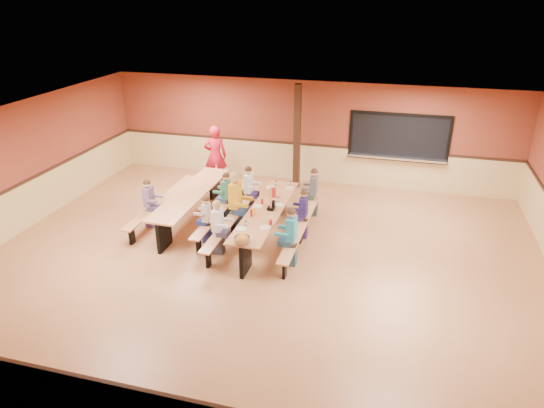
# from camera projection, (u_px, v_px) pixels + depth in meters

# --- Properties ---
(ground) EXTENTS (12.00, 12.00, 0.00)m
(ground) POSITION_uv_depth(u_px,v_px,m) (261.00, 261.00, 10.47)
(ground) COLOR #975D39
(ground) RESTS_ON ground
(room_envelope) EXTENTS (12.04, 10.04, 3.02)m
(room_envelope) POSITION_uv_depth(u_px,v_px,m) (261.00, 233.00, 10.18)
(room_envelope) COLOR brown
(room_envelope) RESTS_ON ground
(kitchen_pass_through) EXTENTS (2.78, 0.28, 1.38)m
(kitchen_pass_through) POSITION_uv_depth(u_px,v_px,m) (399.00, 140.00, 13.61)
(kitchen_pass_through) COLOR black
(kitchen_pass_through) RESTS_ON ground
(structural_post) EXTENTS (0.18, 0.18, 3.00)m
(structural_post) POSITION_uv_depth(u_px,v_px,m) (297.00, 137.00, 13.77)
(structural_post) COLOR black
(structural_post) RESTS_ON ground
(cafeteria_table_main) EXTENTS (1.91, 3.70, 0.74)m
(cafeteria_table_main) POSITION_uv_depth(u_px,v_px,m) (266.00, 218.00, 11.22)
(cafeteria_table_main) COLOR #BD784B
(cafeteria_table_main) RESTS_ON ground
(cafeteria_table_second) EXTENTS (1.91, 3.70, 0.74)m
(cafeteria_table_second) POSITION_uv_depth(u_px,v_px,m) (192.00, 200.00, 12.14)
(cafeteria_table_second) COLOR #BD784B
(cafeteria_table_second) RESTS_ON ground
(seated_child_white_left) EXTENTS (0.39, 0.32, 1.25)m
(seated_child_white_left) POSITION_uv_depth(u_px,v_px,m) (218.00, 228.00, 10.54)
(seated_child_white_left) COLOR white
(seated_child_white_left) RESTS_ON ground
(seated_adult_yellow) EXTENTS (0.49, 0.40, 1.45)m
(seated_adult_yellow) POSITION_uv_depth(u_px,v_px,m) (235.00, 202.00, 11.54)
(seated_adult_yellow) COLOR gold
(seated_adult_yellow) RESTS_ON ground
(seated_child_grey_left) EXTENTS (0.39, 0.32, 1.25)m
(seated_child_grey_left) POSITION_uv_depth(u_px,v_px,m) (249.00, 190.00, 12.49)
(seated_child_grey_left) COLOR white
(seated_child_grey_left) RESTS_ON ground
(seated_child_teal_right) EXTENTS (0.41, 0.33, 1.29)m
(seated_child_teal_right) POSITION_uv_depth(u_px,v_px,m) (291.00, 237.00, 10.10)
(seated_child_teal_right) COLOR teal
(seated_child_teal_right) RESTS_ON ground
(seated_child_navy_right) EXTENTS (0.36, 0.29, 1.19)m
(seated_child_navy_right) POSITION_uv_depth(u_px,v_px,m) (303.00, 214.00, 11.23)
(seated_child_navy_right) COLOR #201751
(seated_child_navy_right) RESTS_ON ground
(seated_child_char_right) EXTENTS (0.39, 0.32, 1.25)m
(seated_child_char_right) POSITION_uv_depth(u_px,v_px,m) (314.00, 192.00, 12.34)
(seated_child_char_right) COLOR #4C5055
(seated_child_char_right) RESTS_ON ground
(seated_child_purple_sec) EXTENTS (0.37, 0.30, 1.21)m
(seated_child_purple_sec) POSITION_uv_depth(u_px,v_px,m) (149.00, 204.00, 11.74)
(seated_child_purple_sec) COLOR #6C4E78
(seated_child_purple_sec) RESTS_ON ground
(seated_child_green_sec) EXTENTS (0.37, 0.30, 1.21)m
(seated_child_green_sec) POSITION_uv_depth(u_px,v_px,m) (227.00, 196.00, 12.16)
(seated_child_green_sec) COLOR #30765B
(seated_child_green_sec) RESTS_ON ground
(seated_child_tan_sec) EXTENTS (0.33, 0.27, 1.12)m
(seated_child_tan_sec) POSITION_uv_depth(u_px,v_px,m) (207.00, 220.00, 11.02)
(seated_child_tan_sec) COLOR #B8A592
(seated_child_tan_sec) RESTS_ON ground
(standing_woman) EXTENTS (0.76, 0.61, 1.81)m
(standing_woman) POSITION_uv_depth(u_px,v_px,m) (215.00, 156.00, 14.13)
(standing_woman) COLOR red
(standing_woman) RESTS_ON ground
(punch_pitcher) EXTENTS (0.16, 0.16, 0.22)m
(punch_pitcher) POSITION_uv_depth(u_px,v_px,m) (273.00, 192.00, 11.76)
(punch_pitcher) COLOR #AE1A17
(punch_pitcher) RESTS_ON cafeteria_table_main
(chip_bowl) EXTENTS (0.32, 0.32, 0.15)m
(chip_bowl) POSITION_uv_depth(u_px,v_px,m) (242.00, 239.00, 9.65)
(chip_bowl) COLOR orange
(chip_bowl) RESTS_ON cafeteria_table_main
(napkin_dispenser) EXTENTS (0.10, 0.14, 0.13)m
(napkin_dispenser) POSITION_uv_depth(u_px,v_px,m) (273.00, 204.00, 11.25)
(napkin_dispenser) COLOR black
(napkin_dispenser) RESTS_ON cafeteria_table_main
(condiment_mustard) EXTENTS (0.06, 0.06, 0.17)m
(condiment_mustard) POSITION_uv_depth(u_px,v_px,m) (255.00, 211.00, 10.83)
(condiment_mustard) COLOR yellow
(condiment_mustard) RESTS_ON cafeteria_table_main
(condiment_ketchup) EXTENTS (0.06, 0.06, 0.17)m
(condiment_ketchup) POSITION_uv_depth(u_px,v_px,m) (251.00, 213.00, 10.75)
(condiment_ketchup) COLOR #B2140F
(condiment_ketchup) RESTS_ON cafeteria_table_main
(table_paddle) EXTENTS (0.16, 0.16, 0.56)m
(table_paddle) POSITION_uv_depth(u_px,v_px,m) (271.00, 204.00, 11.05)
(table_paddle) COLOR black
(table_paddle) RESTS_ON cafeteria_table_main
(place_settings) EXTENTS (0.65, 3.30, 0.11)m
(place_settings) POSITION_uv_depth(u_px,v_px,m) (266.00, 207.00, 11.11)
(place_settings) COLOR beige
(place_settings) RESTS_ON cafeteria_table_main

